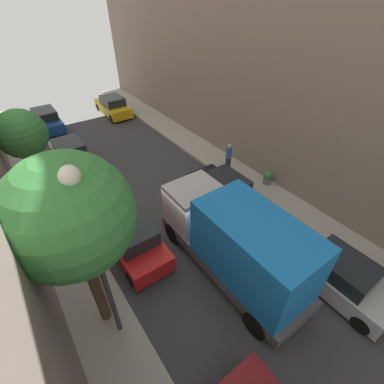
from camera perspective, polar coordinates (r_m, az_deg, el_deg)
ground at (r=12.75m, az=0.78°, el=-9.03°), size 32.00×32.00×0.00m
sidewalk_left at (r=11.57m, az=-20.82°, el=-18.78°), size 2.00×44.00×0.15m
sidewalk_right at (r=15.43m, az=15.93°, el=-0.59°), size 2.00×44.00×0.15m
parked_car_left_2 at (r=11.90m, az=-12.46°, el=-9.48°), size 1.78×4.20×1.57m
parked_car_left_3 at (r=18.88m, az=-24.07°, el=7.33°), size 1.78×4.20×1.57m
parked_car_left_4 at (r=24.72m, az=-28.19°, el=13.11°), size 1.78×4.20×1.57m
parked_car_right_1 at (r=11.82m, az=27.94°, el=-14.84°), size 1.78×4.20×1.57m
parked_car_right_2 at (r=14.23m, az=6.84°, el=0.43°), size 1.78×4.20×1.57m
parked_car_right_3 at (r=25.61m, az=-16.19°, el=16.81°), size 1.78×4.20×1.57m
delivery_truck at (r=10.21m, az=9.14°, el=-10.21°), size 2.26×6.60×3.38m
pedestrian at (r=16.46m, az=7.69°, el=7.48°), size 0.40×0.36×1.72m
street_tree_0 at (r=15.53m, az=-32.04°, el=10.17°), size 2.34×2.34×4.57m
street_tree_2 at (r=7.24m, az=-24.16°, el=-4.81°), size 3.22×3.22×6.28m
potted_plant_0 at (r=15.91m, az=15.54°, el=3.03°), size 0.50×0.50×0.82m
lamp_post at (r=7.12m, az=-20.05°, el=-10.41°), size 0.44×0.44×6.35m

